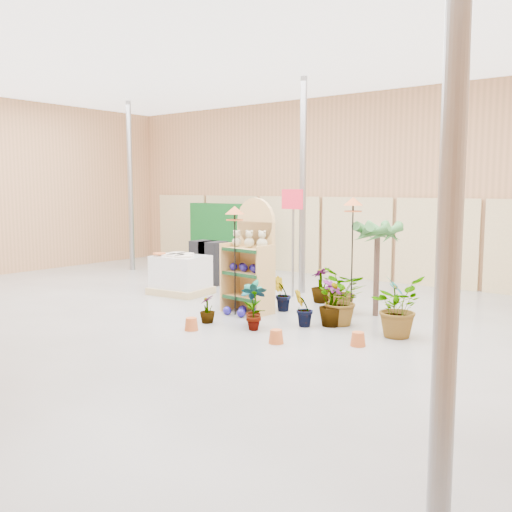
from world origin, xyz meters
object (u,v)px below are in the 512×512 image
Objects in this scene: pallet_stack at (181,275)px; bird_table_front at (235,214)px; display_shelf at (253,260)px; potted_plant_2 at (342,299)px.

bird_table_front is (2.18, -0.83, 1.37)m from pallet_stack.
display_shelf is 1.66× the size of pallet_stack.
pallet_stack is at bearing 175.27° from potted_plant_2.
bird_table_front is at bearing -93.35° from display_shelf.
bird_table_front is at bearing -26.39° from pallet_stack.
pallet_stack is (-2.24, 0.41, -0.53)m from display_shelf.
potted_plant_2 is (1.80, 0.07, -0.52)m from display_shelf.
bird_table_front reaches higher than pallet_stack.
bird_table_front is 2.35m from potted_plant_2.
potted_plant_2 is (4.04, -0.33, 0.01)m from pallet_stack.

